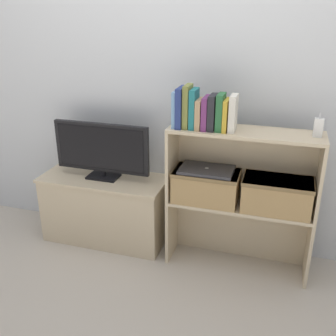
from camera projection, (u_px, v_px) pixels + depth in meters
The scene contains 20 objects.
ground_plane at pixel (162, 262), 2.70m from camera, with size 16.00×16.00×0.00m, color #BCB2A3.
wall_back at pixel (180, 77), 2.60m from camera, with size 10.00×0.05×2.40m.
tv_stand at pixel (106, 208), 2.90m from camera, with size 0.90×0.39×0.50m.
tv at pixel (102, 149), 2.72m from camera, with size 0.69×0.14×0.40m.
bookshelf_lower_tier at pixel (239, 223), 2.63m from camera, with size 0.92×0.27×0.46m.
bookshelf_upper_tier at pixel (244, 156), 2.44m from camera, with size 0.92×0.27×0.49m.
book_skyblue at pixel (176, 109), 2.37m from camera, with size 0.02×0.14×0.22m.
book_navy at pixel (181, 107), 2.36m from camera, with size 0.04×0.15×0.24m.
book_olive at pixel (187, 106), 2.34m from camera, with size 0.04×0.13×0.26m.
book_teal at pixel (194, 109), 2.33m from camera, with size 0.03×0.13×0.24m.
book_tan at pixel (200, 114), 2.34m from camera, with size 0.03×0.14×0.18m.
book_plum at pixel (206, 113), 2.32m from camera, with size 0.03×0.14×0.19m.
book_charcoal at pixel (213, 112), 2.31m from camera, with size 0.04×0.14×0.21m.
book_forest at pixel (220, 112), 2.29m from camera, with size 0.04×0.13×0.22m.
book_mustard at pixel (226, 115), 2.29m from camera, with size 0.03×0.14×0.19m.
book_ivory at pixel (233, 113), 2.28m from camera, with size 0.04×0.13×0.21m.
baby_monitor at pixel (318, 128), 2.19m from camera, with size 0.05×0.04×0.14m.
storage_basket_left at pixel (206, 185), 2.51m from camera, with size 0.42×0.24×0.20m.
storage_basket_right at pixel (277, 193), 2.39m from camera, with size 0.42×0.24×0.20m.
laptop at pixel (207, 170), 2.47m from camera, with size 0.34×0.22×0.02m.
Camera 1 is at (0.70, -2.13, 1.63)m, focal length 42.00 mm.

